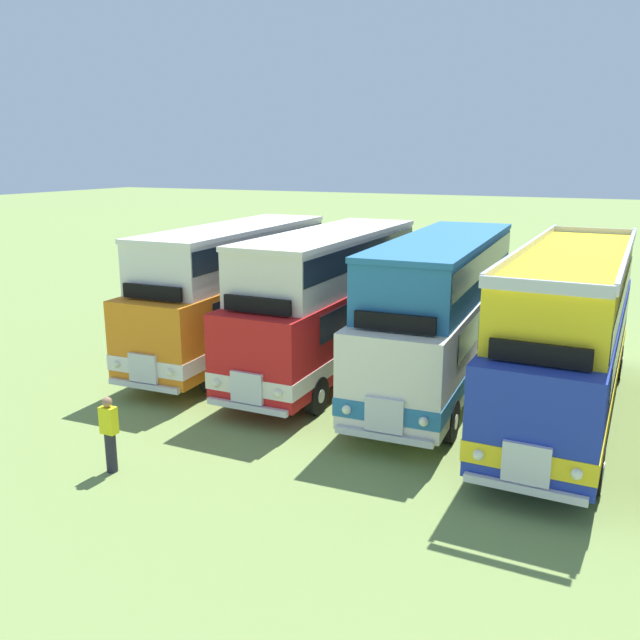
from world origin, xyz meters
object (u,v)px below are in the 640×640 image
bus_third_in_row (441,307)px  marshal_person (110,434)px  bus_first_in_row (236,287)px  bus_fourth_in_row (569,328)px  bus_second_in_row (329,297)px

bus_third_in_row → marshal_person: size_ratio=6.06×
bus_first_in_row → marshal_person: size_ratio=5.81×
bus_first_in_row → bus_fourth_in_row: (10.66, -0.68, -0.10)m
bus_second_in_row → bus_fourth_in_row: (7.11, -0.51, -0.10)m
bus_second_in_row → bus_fourth_in_row: bus_fourth_in_row is taller
bus_fourth_in_row → marshal_person: (-8.56, -7.80, -1.48)m
bus_first_in_row → marshal_person: (2.10, -8.48, -1.58)m
bus_fourth_in_row → marshal_person: size_ratio=6.78×
bus_first_in_row → bus_second_in_row: size_ratio=1.01×
bus_third_in_row → bus_fourth_in_row: bearing=-8.1°
bus_second_in_row → bus_third_in_row: (3.55, -0.00, 0.00)m
bus_first_in_row → bus_fourth_in_row: 10.68m
bus_first_in_row → bus_second_in_row: bearing=-2.8°
bus_third_in_row → bus_fourth_in_row: (3.56, -0.50, -0.11)m
bus_third_in_row → marshal_person: 9.83m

